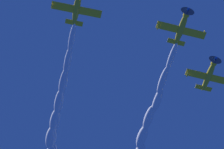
{
  "coord_description": "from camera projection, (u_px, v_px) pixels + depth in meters",
  "views": [
    {
      "loc": [
        41.72,
        -1.49,
        1.49
      ],
      "look_at": [
        -19.93,
        -13.48,
        79.46
      ],
      "focal_mm": 76.59,
      "sensor_mm": 36.0,
      "label": 1
    }
  ],
  "objects": [
    {
      "name": "airplane_right_wingman",
      "position": [
        77.0,
        7.0,
        91.44
      ],
      "size": [
        8.69,
        9.61,
        2.77
      ],
      "color": "gold"
    },
    {
      "name": "smoke_trail_right_wingman",
      "position": [
        51.0,
        145.0,
        115.39
      ],
      "size": [
        50.51,
        23.01,
        3.4
      ],
      "color": "white"
    },
    {
      "name": "airplane_left_wingman",
      "position": [
        182.0,
        27.0,
        92.3
      ],
      "size": [
        8.68,
        9.56,
        2.97
      ],
      "color": "gold"
    },
    {
      "name": "airplane_slot_tail",
      "position": [
        209.0,
        75.0,
        98.67
      ],
      "size": [
        8.7,
        9.57,
        2.96
      ],
      "color": "gold"
    }
  ]
}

